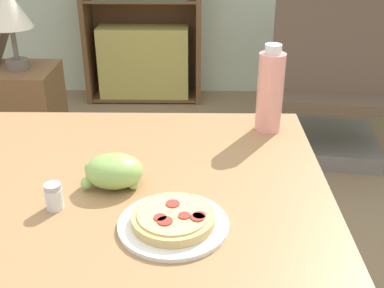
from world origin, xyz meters
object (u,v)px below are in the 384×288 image
at_px(lounge_chair_far, 326,104).
at_px(table_lamp, 9,12).
at_px(pizza_on_plate, 173,221).
at_px(side_table, 29,128).
at_px(salt_shaker, 54,196).
at_px(bookshelf, 142,8).
at_px(grape_bunch, 112,171).
at_px(drink_bottle, 270,91).

xyz_separation_m(lounge_chair_far, table_lamp, (-1.65, -0.44, 0.63)).
distance_m(pizza_on_plate, lounge_chair_far, 2.11).
bearing_deg(pizza_on_plate, side_table, 120.11).
relative_size(lounge_chair_far, table_lamp, 2.28).
bearing_deg(table_lamp, side_table, 0.00).
distance_m(salt_shaker, lounge_chair_far, 2.17).
bearing_deg(lounge_chair_far, bookshelf, 153.28).
relative_size(grape_bunch, table_lamp, 0.36).
bearing_deg(drink_bottle, grape_bunch, -141.39).
height_order(pizza_on_plate, table_lamp, table_lamp).
distance_m(drink_bottle, lounge_chair_far, 1.61).
height_order(salt_shaker, side_table, salt_shaker).
height_order(drink_bottle, side_table, drink_bottle).
xyz_separation_m(grape_bunch, side_table, (-0.68, 1.27, -0.48)).
height_order(grape_bunch, lounge_chair_far, lounge_chair_far).
bearing_deg(grape_bunch, table_lamp, 118.05).
xyz_separation_m(drink_bottle, side_table, (-1.09, 0.95, -0.56)).
distance_m(pizza_on_plate, table_lamp, 1.66).
height_order(grape_bunch, side_table, grape_bunch).
xyz_separation_m(salt_shaker, lounge_chair_far, (1.08, 1.81, -0.50)).
relative_size(pizza_on_plate, salt_shaker, 3.82).
relative_size(salt_shaker, side_table, 0.10).
bearing_deg(drink_bottle, table_lamp, 138.96).
bearing_deg(side_table, bookshelf, 69.80).
bearing_deg(grape_bunch, side_table, 118.05).
distance_m(pizza_on_plate, salt_shaker, 0.27).
relative_size(lounge_chair_far, side_table, 1.37).
distance_m(salt_shaker, table_lamp, 1.49).
height_order(pizza_on_plate, lounge_chair_far, lounge_chair_far).
relative_size(salt_shaker, bookshelf, 0.04).
bearing_deg(table_lamp, drink_bottle, -41.04).
bearing_deg(pizza_on_plate, grape_bunch, 133.66).
height_order(grape_bunch, salt_shaker, grape_bunch).
distance_m(grape_bunch, salt_shaker, 0.15).
bearing_deg(salt_shaker, lounge_chair_far, 59.15).
height_order(salt_shaker, table_lamp, table_lamp).
height_order(grape_bunch, table_lamp, table_lamp).
height_order(lounge_chair_far, bookshelf, bookshelf).
bearing_deg(salt_shaker, grape_bunch, 40.23).
bearing_deg(side_table, lounge_chair_far, 15.10).
bearing_deg(lounge_chair_far, grape_bunch, -111.10).
relative_size(grape_bunch, salt_shaker, 2.31).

